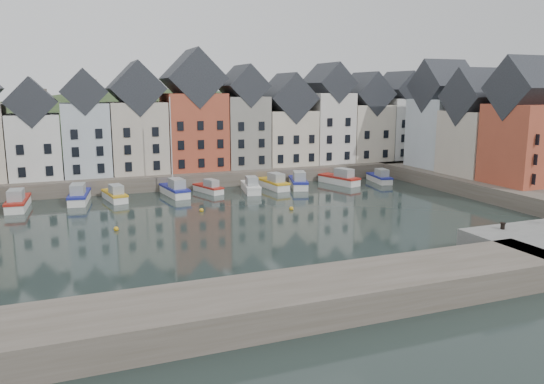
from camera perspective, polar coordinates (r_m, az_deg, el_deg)
ground at (r=55.43m, az=-1.54°, el=-3.52°), size 260.00×260.00×0.00m
far_quay at (r=83.51m, az=-8.60°, el=1.99°), size 90.00×16.00×2.00m
right_quay at (r=77.97m, az=24.10°, el=0.51°), size 14.00×54.00×2.00m
near_wall at (r=32.32m, az=-4.97°, el=-12.56°), size 50.00×6.00×2.00m
hillside at (r=112.61m, az=-11.32°, el=-5.65°), size 153.60×70.40×64.00m
far_terrace at (r=81.50m, az=-6.22°, el=7.41°), size 72.37×8.16×17.78m
right_terrace at (r=79.98m, az=21.45°, el=6.68°), size 8.30×24.25×16.36m
mooring_buoys at (r=59.20m, az=-6.96°, el=-2.51°), size 20.50×5.50×0.50m
boat_a at (r=69.24m, az=-25.68°, el=-1.00°), size 2.64×7.15×2.70m
boat_b at (r=70.29m, az=-20.03°, el=-0.41°), size 3.16×7.25×2.69m
boat_c at (r=69.99m, az=-16.54°, el=-0.33°), size 2.86×6.33×2.34m
boat_d at (r=71.26m, az=-10.40°, el=0.27°), size 3.00×7.10×13.15m
boat_e at (r=72.84m, az=-6.82°, el=0.42°), size 3.29×5.68×2.08m
boat_f at (r=72.83m, az=-2.28°, el=0.58°), size 3.07×6.60×2.44m
boat_g at (r=75.24m, az=0.17°, el=0.95°), size 2.75×6.81×2.55m
boat_h at (r=76.20m, az=2.86°, el=1.09°), size 4.16×7.26×2.66m
boat_i at (r=79.44m, az=7.33°, el=1.42°), size 4.08×7.24×2.66m
boat_j at (r=82.02m, az=11.51°, el=1.52°), size 2.88×6.31×2.33m
mooring_bollard at (r=50.00m, az=23.57°, el=-3.33°), size 0.48×0.48×0.56m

